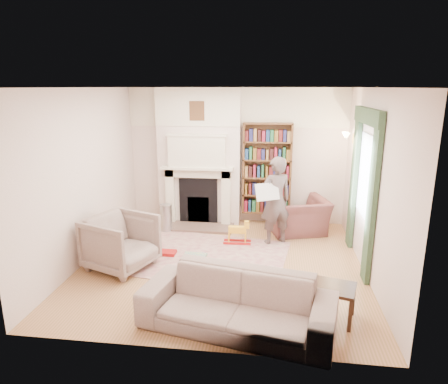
# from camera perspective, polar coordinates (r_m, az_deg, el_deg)

# --- Properties ---
(floor) EXTENTS (4.50, 4.50, 0.00)m
(floor) POSITION_cam_1_polar(r_m,az_deg,el_deg) (6.66, -0.28, -10.17)
(floor) COLOR olive
(floor) RESTS_ON ground
(ceiling) EXTENTS (4.50, 4.50, 0.00)m
(ceiling) POSITION_cam_1_polar(r_m,az_deg,el_deg) (6.03, -0.32, 14.71)
(ceiling) COLOR white
(ceiling) RESTS_ON wall_back
(wall_back) EXTENTS (4.50, 0.00, 4.50)m
(wall_back) POSITION_cam_1_polar(r_m,az_deg,el_deg) (8.39, 1.76, 5.12)
(wall_back) COLOR white
(wall_back) RESTS_ON floor
(wall_front) EXTENTS (4.50, 0.00, 4.50)m
(wall_front) POSITION_cam_1_polar(r_m,az_deg,el_deg) (4.07, -4.55, -5.54)
(wall_front) COLOR white
(wall_front) RESTS_ON floor
(wall_left) EXTENTS (0.00, 4.50, 4.50)m
(wall_left) POSITION_cam_1_polar(r_m,az_deg,el_deg) (6.86, -19.27, 2.11)
(wall_left) COLOR white
(wall_left) RESTS_ON floor
(wall_right) EXTENTS (0.00, 4.50, 4.50)m
(wall_right) POSITION_cam_1_polar(r_m,az_deg,el_deg) (6.31, 20.40, 0.95)
(wall_right) COLOR white
(wall_right) RESTS_ON floor
(fireplace) EXTENTS (1.70, 0.58, 2.80)m
(fireplace) POSITION_cam_1_polar(r_m,az_deg,el_deg) (8.30, -3.55, 4.91)
(fireplace) COLOR white
(fireplace) RESTS_ON floor
(bookcase) EXTENTS (1.00, 0.24, 1.85)m
(bookcase) POSITION_cam_1_polar(r_m,az_deg,el_deg) (8.26, 6.16, 3.31)
(bookcase) COLOR brown
(bookcase) RESTS_ON floor
(window) EXTENTS (0.02, 0.90, 1.30)m
(window) POSITION_cam_1_polar(r_m,az_deg,el_deg) (6.68, 19.58, 2.18)
(window) COLOR silver
(window) RESTS_ON wall_right
(curtain_left) EXTENTS (0.07, 0.32, 2.40)m
(curtain_left) POSITION_cam_1_polar(r_m,az_deg,el_deg) (6.07, 20.37, -1.55)
(curtain_left) COLOR #2D4730
(curtain_left) RESTS_ON floor
(curtain_right) EXTENTS (0.07, 0.32, 2.40)m
(curtain_right) POSITION_cam_1_polar(r_m,az_deg,el_deg) (7.39, 18.06, 1.49)
(curtain_right) COLOR #2D4730
(curtain_right) RESTS_ON floor
(pelmet) EXTENTS (0.09, 1.70, 0.24)m
(pelmet) POSITION_cam_1_polar(r_m,az_deg,el_deg) (6.54, 19.90, 10.17)
(pelmet) COLOR #2D4730
(pelmet) RESTS_ON wall_right
(wall_sconce) EXTENTS (0.20, 0.24, 0.24)m
(wall_sconce) POSITION_cam_1_polar(r_m,az_deg,el_deg) (7.63, 16.69, 7.34)
(wall_sconce) COLOR gold
(wall_sconce) RESTS_ON wall_right
(rug) EXTENTS (2.91, 2.39, 0.01)m
(rug) POSITION_cam_1_polar(r_m,az_deg,el_deg) (6.90, -2.57, -9.18)
(rug) COLOR #C4B494
(rug) RESTS_ON floor
(armchair_reading) EXTENTS (1.30, 1.21, 0.70)m
(armchair_reading) POSITION_cam_1_polar(r_m,az_deg,el_deg) (8.00, 10.52, -3.37)
(armchair_reading) COLOR #542D2E
(armchair_reading) RESTS_ON floor
(armchair_left) EXTENTS (1.21, 1.20, 0.86)m
(armchair_left) POSITION_cam_1_polar(r_m,az_deg,el_deg) (6.55, -14.51, -6.98)
(armchair_left) COLOR #A9A08B
(armchair_left) RESTS_ON floor
(sofa) EXTENTS (2.42, 1.34, 0.67)m
(sofa) POSITION_cam_1_polar(r_m,az_deg,el_deg) (4.91, 1.85, -15.49)
(sofa) COLOR #A79C8A
(sofa) RESTS_ON floor
(man_reading) EXTENTS (0.71, 0.62, 1.62)m
(man_reading) POSITION_cam_1_polar(r_m,az_deg,el_deg) (7.28, 7.38, -1.25)
(man_reading) COLOR #504240
(man_reading) RESTS_ON floor
(newspaper) EXTENTS (0.45, 0.32, 0.30)m
(newspaper) POSITION_cam_1_polar(r_m,az_deg,el_deg) (7.03, 6.21, 0.03)
(newspaper) COLOR silver
(newspaper) RESTS_ON man_reading
(coffee_table) EXTENTS (0.79, 0.62, 0.45)m
(coffee_table) POSITION_cam_1_polar(r_m,az_deg,el_deg) (5.30, 14.22, -14.88)
(coffee_table) COLOR #381D13
(coffee_table) RESTS_ON floor
(paraffin_heater) EXTENTS (0.28, 0.28, 0.55)m
(paraffin_heater) POSITION_cam_1_polar(r_m,az_deg,el_deg) (8.07, -8.29, -3.66)
(paraffin_heater) COLOR #A4A5AB
(paraffin_heater) RESTS_ON floor
(rocking_horse) EXTENTS (0.51, 0.22, 0.45)m
(rocking_horse) POSITION_cam_1_polar(r_m,az_deg,el_deg) (7.37, 1.91, -5.77)
(rocking_horse) COLOR yellow
(rocking_horse) RESTS_ON rug
(board_game) EXTENTS (0.41, 0.41, 0.03)m
(board_game) POSITION_cam_1_polar(r_m,az_deg,el_deg) (6.82, -4.35, -9.33)
(board_game) COLOR #D8CE4C
(board_game) RESTS_ON rug
(game_box_lid) EXTENTS (0.34, 0.23, 0.06)m
(game_box_lid) POSITION_cam_1_polar(r_m,az_deg,el_deg) (7.03, -8.27, -8.58)
(game_box_lid) COLOR #A71313
(game_box_lid) RESTS_ON rug
(comic_annuals) EXTENTS (0.92, 0.60, 0.02)m
(comic_annuals) POSITION_cam_1_polar(r_m,az_deg,el_deg) (6.33, 0.05, -11.35)
(comic_annuals) COLOR red
(comic_annuals) RESTS_ON rug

